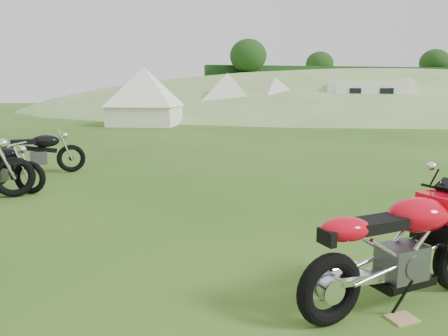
{
  "coord_description": "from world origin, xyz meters",
  "views": [
    {
      "loc": [
        -1.37,
        -5.11,
        1.83
      ],
      "look_at": [
        -0.23,
        0.4,
        0.82
      ],
      "focal_mm": 35.0,
      "sensor_mm": 36.0,
      "label": 1
    }
  ],
  "objects": [
    {
      "name": "hillside",
      "position": [
        24.0,
        40.0,
        0.0
      ],
      "size": [
        80.0,
        64.0,
        8.0
      ],
      "primitive_type": "ellipsoid",
      "color": "#668A46",
      "rests_on": "ground"
    },
    {
      "name": "vintage_moto_c",
      "position": [
        -3.45,
        4.91,
        0.51
      ],
      "size": [
        1.98,
        0.81,
        1.01
      ],
      "primitive_type": null,
      "rotation": [
        0.0,
        0.0,
        0.2
      ],
      "color": "black",
      "rests_on": "ground"
    },
    {
      "name": "plywood_board",
      "position": [
        0.71,
        -2.21,
        0.01
      ],
      "size": [
        0.25,
        0.21,
        0.02
      ],
      "primitive_type": "cube",
      "rotation": [
        0.0,
        0.0,
        0.15
      ],
      "color": "tan",
      "rests_on": "ground"
    },
    {
      "name": "sport_motorcycle",
      "position": [
        0.8,
        -1.99,
        0.59
      ],
      "size": [
        2.03,
        0.94,
        1.18
      ],
      "primitive_type": null,
      "rotation": [
        0.0,
        0.0,
        0.24
      ],
      "color": "red",
      "rests_on": "ground"
    },
    {
      "name": "tent_right",
      "position": [
        7.36,
        21.47,
        1.3
      ],
      "size": [
        3.52,
        3.52,
        2.61
      ],
      "primitive_type": null,
      "rotation": [
        0.0,
        0.0,
        0.19
      ],
      "color": "beige",
      "rests_on": "ground"
    },
    {
      "name": "hedgerow",
      "position": [
        24.0,
        40.0,
        0.0
      ],
      "size": [
        36.0,
        1.2,
        8.6
      ],
      "primitive_type": null,
      "color": "black",
      "rests_on": "ground"
    },
    {
      "name": "caravan",
      "position": [
        12.63,
        19.22,
        1.2
      ],
      "size": [
        5.63,
        3.97,
        2.41
      ],
      "primitive_type": null,
      "rotation": [
        0.0,
        0.0,
        -0.36
      ],
      "color": "white",
      "rests_on": "ground"
    },
    {
      "name": "tent_mid",
      "position": [
        4.52,
        22.21,
        1.38
      ],
      "size": [
        3.91,
        3.91,
        2.77
      ],
      "primitive_type": null,
      "rotation": [
        0.0,
        0.0,
        -0.26
      ],
      "color": "beige",
      "rests_on": "ground"
    },
    {
      "name": "tent_left",
      "position": [
        -0.74,
        18.09,
        1.41
      ],
      "size": [
        4.08,
        4.08,
        2.83
      ],
      "primitive_type": null,
      "rotation": [
        0.0,
        0.0,
        -0.3
      ],
      "color": "white",
      "rests_on": "ground"
    },
    {
      "name": "ground",
      "position": [
        0.0,
        0.0,
        0.0
      ],
      "size": [
        120.0,
        120.0,
        0.0
      ],
      "primitive_type": "plane",
      "color": "#255011",
      "rests_on": "ground"
    }
  ]
}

